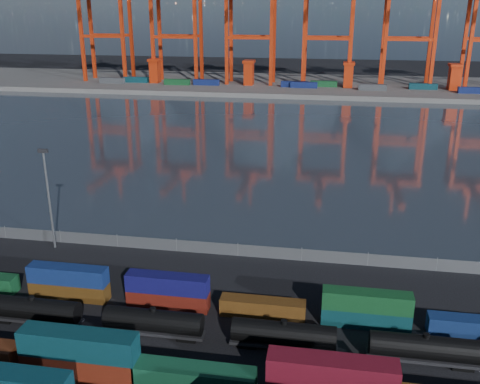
# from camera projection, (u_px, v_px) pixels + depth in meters

# --- Properties ---
(ground) EXTENTS (700.00, 700.00, 0.00)m
(ground) POSITION_uv_depth(u_px,v_px,m) (194.00, 368.00, 58.34)
(ground) COLOR black
(ground) RESTS_ON ground
(harbor_water) EXTENTS (700.00, 700.00, 0.00)m
(harbor_water) POSITION_uv_depth(u_px,v_px,m) (283.00, 140.00, 155.89)
(harbor_water) COLOR #2A333D
(harbor_water) RESTS_ON ground
(far_quay) EXTENTS (700.00, 70.00, 2.00)m
(far_quay) POSITION_uv_depth(u_px,v_px,m) (304.00, 85.00, 253.12)
(far_quay) COLOR #514F4C
(far_quay) RESTS_ON ground
(container_row_north) EXTENTS (115.48, 2.20, 4.69)m
(container_row_north) POSITION_uv_depth(u_px,v_px,m) (170.00, 295.00, 69.50)
(container_row_north) COLOR navy
(container_row_north) RESTS_ON ground
(tanker_string) EXTENTS (120.83, 2.65, 3.79)m
(tanker_string) POSITION_uv_depth(u_px,v_px,m) (353.00, 342.00, 59.77)
(tanker_string) COLOR black
(tanker_string) RESTS_ON ground
(waterfront_fence) EXTENTS (160.12, 0.12, 2.20)m
(waterfront_fence) POSITION_uv_depth(u_px,v_px,m) (238.00, 250.00, 84.02)
(waterfront_fence) COLOR #595B5E
(waterfront_fence) RESTS_ON ground
(yard_light_mast) EXTENTS (1.60, 0.40, 16.60)m
(yard_light_mast) POSITION_uv_depth(u_px,v_px,m) (48.00, 194.00, 84.17)
(yard_light_mast) COLOR slate
(yard_light_mast) RESTS_ON ground
(gantry_cranes) EXTENTS (198.24, 44.61, 60.41)m
(gantry_cranes) POSITION_uv_depth(u_px,v_px,m) (289.00, 5.00, 236.16)
(gantry_cranes) COLOR red
(gantry_cranes) RESTS_ON ground
(quay_containers) EXTENTS (172.58, 10.99, 2.60)m
(quay_containers) POSITION_uv_depth(u_px,v_px,m) (278.00, 84.00, 240.60)
(quay_containers) COLOR navy
(quay_containers) RESTS_ON far_quay
(straddle_carriers) EXTENTS (140.00, 7.00, 11.10)m
(straddle_carriers) POSITION_uv_depth(u_px,v_px,m) (298.00, 73.00, 241.95)
(straddle_carriers) COLOR red
(straddle_carriers) RESTS_ON far_quay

